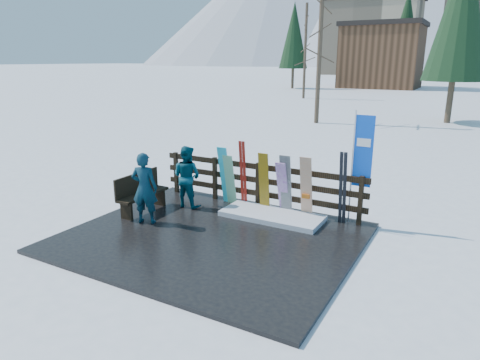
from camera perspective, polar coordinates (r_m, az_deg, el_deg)
The scene contains 18 objects.
ground at distance 9.33m, azimuth -3.81°, elevation -7.86°, with size 700.00×700.00×0.00m, color white.
deck at distance 9.31m, azimuth -3.81°, elevation -7.64°, with size 6.00×5.00×0.08m, color black.
fence at distance 10.88m, azimuth 2.42°, elevation -0.23°, with size 5.60×0.10×1.15m.
snow_patch at distance 10.27m, azimuth 4.27°, elevation -4.77°, with size 2.42×1.00×0.12m, color white.
bench at distance 10.83m, azimuth -13.10°, elevation -1.51°, with size 0.41×1.50×0.97m.
snowboard_0 at distance 11.06m, azimuth -2.02°, elevation 0.62°, with size 0.27×0.03×1.56m, color #2ED9F2.
snowboard_1 at distance 11.01m, azimuth -1.36°, elevation 0.02°, with size 0.27×0.03×1.35m, color white.
snowboard_2 at distance 10.55m, azimuth 3.21°, elevation -0.28°, with size 0.26×0.03×1.49m, color #FFB309.
snowboard_3 at distance 10.37m, azimuth 5.70°, elevation -1.07°, with size 0.26×0.03×1.37m, color white.
snowboard_4 at distance 10.32m, azimuth 6.13°, elevation -0.69°, with size 0.27×0.03×1.51m, color black.
snowboard_5 at distance 10.13m, azimuth 8.81°, elevation -1.03°, with size 0.28×0.03×1.54m, color silver.
ski_pair_a at distance 10.86m, azimuth 0.41°, elevation 0.82°, with size 0.16×0.18×1.71m.
ski_pair_b at distance 9.92m, azimuth 13.53°, elevation -1.07°, with size 0.17×0.23×1.71m.
rental_flag at distance 9.86m, azimuth 15.77°, elevation 3.18°, with size 0.45×0.04×2.60m.
person_front at distance 9.98m, azimuth -12.61°, elevation -1.06°, with size 0.60×0.40×1.66m, color #124B54.
person_back at distance 10.93m, azimuth -7.09°, elevation 0.47°, with size 0.77×0.60×1.59m, color #0D4D5F.
resort_buildings at distance 122.76m, azimuth 28.78°, elevation 16.73°, with size 73.00×87.60×22.60m.
trees at distance 53.87m, azimuth 28.71°, elevation 16.01°, with size 42.03×68.60×12.88m.
Camera 1 is at (4.70, -7.14, 3.73)m, focal length 32.00 mm.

